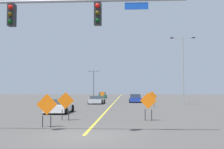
# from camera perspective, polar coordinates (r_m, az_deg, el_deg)

# --- Properties ---
(ground) EXTENTS (211.25, 211.25, 0.00)m
(ground) POSITION_cam_1_polar(r_m,az_deg,el_deg) (12.47, -6.09, -12.98)
(ground) COLOR #4C4947
(road_centre_stripe) EXTENTS (0.16, 117.36, 0.01)m
(road_centre_stripe) POSITION_cam_1_polar(r_m,az_deg,el_deg) (70.88, 1.45, -4.99)
(road_centre_stripe) COLOR yellow
(road_centre_stripe) RESTS_ON ground
(traffic_signal_assembly) EXTENTS (12.46, 0.44, 6.60)m
(traffic_signal_assembly) POSITION_cam_1_polar(r_m,az_deg,el_deg) (13.58, -20.49, 9.57)
(traffic_signal_assembly) COLOR gray
(traffic_signal_assembly) RESTS_ON ground
(street_lamp_near_left) EXTENTS (3.53, 0.24, 8.56)m
(street_lamp_near_left) POSITION_cam_1_polar(r_m,az_deg,el_deg) (90.45, -3.98, -1.43)
(street_lamp_near_left) COLOR black
(street_lamp_near_left) RESTS_ON ground
(street_lamp_mid_left) EXTENTS (3.41, 0.24, 9.48)m
(street_lamp_mid_left) POSITION_cam_1_polar(r_m,az_deg,el_deg) (37.91, 15.06, 1.97)
(street_lamp_mid_left) COLOR gray
(street_lamp_mid_left) RESTS_ON ground
(construction_sign_right_lane) EXTENTS (1.17, 0.11, 1.79)m
(construction_sign_right_lane) POSITION_cam_1_polar(r_m,az_deg,el_deg) (57.07, -2.12, -4.28)
(construction_sign_right_lane) COLOR orange
(construction_sign_right_lane) RESTS_ON ground
(construction_sign_left_shoulder) EXTENTS (1.24, 0.17, 1.93)m
(construction_sign_left_shoulder) POSITION_cam_1_polar(r_m,az_deg,el_deg) (32.53, 8.62, -4.83)
(construction_sign_left_shoulder) COLOR orange
(construction_sign_left_shoulder) RESTS_ON ground
(construction_sign_right_shoulder) EXTENTS (1.19, 0.07, 1.87)m
(construction_sign_right_shoulder) POSITION_cam_1_polar(r_m,az_deg,el_deg) (15.39, -13.86, -6.65)
(construction_sign_right_shoulder) COLOR orange
(construction_sign_right_shoulder) RESTS_ON ground
(construction_sign_median_near) EXTENTS (1.12, 0.18, 1.92)m
(construction_sign_median_near) POSITION_cam_1_polar(r_m,az_deg,el_deg) (18.23, 7.82, -6.01)
(construction_sign_median_near) COLOR orange
(construction_sign_median_near) RESTS_ON ground
(construction_sign_left_lane) EXTENTS (1.16, 0.12, 1.94)m
(construction_sign_left_lane) POSITION_cam_1_polar(r_m,az_deg,el_deg) (18.52, -9.98, -5.92)
(construction_sign_left_lane) COLOR orange
(construction_sign_left_lane) RESTS_ON ground
(car_white_approaching) EXTENTS (2.09, 4.22, 1.26)m
(car_white_approaching) POSITION_cam_1_polar(r_m,az_deg,el_deg) (24.66, -11.26, -6.72)
(car_white_approaching) COLOR white
(car_white_approaching) RESTS_ON ground
(car_silver_passing) EXTENTS (2.28, 4.14, 1.19)m
(car_silver_passing) POSITION_cam_1_polar(r_m,az_deg,el_deg) (39.73, -3.29, -5.49)
(car_silver_passing) COLOR #B7BABF
(car_silver_passing) RESTS_ON ground
(car_green_mid) EXTENTS (2.36, 4.67, 1.42)m
(car_green_mid) POSITION_cam_1_polar(r_m,az_deg,el_deg) (67.76, -2.08, -4.52)
(car_green_mid) COLOR #196B38
(car_green_mid) RESTS_ON ground
(car_blue_far) EXTENTS (2.20, 3.92, 1.39)m
(car_blue_far) POSITION_cam_1_polar(r_m,az_deg,el_deg) (44.07, 5.09, -5.15)
(car_blue_far) COLOR #1E389E
(car_blue_far) RESTS_ON ground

